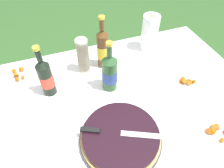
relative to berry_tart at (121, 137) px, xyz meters
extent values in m
cube|color=#A87A47|center=(-0.08, 0.15, -0.05)|extent=(1.89, 1.21, 0.03)
cylinder|color=#A87A47|center=(0.80, 0.69, -0.40)|extent=(0.06, 0.06, 0.67)
cube|color=white|center=(-0.08, 0.15, -0.03)|extent=(1.90, 1.22, 0.00)
cube|color=white|center=(-0.08, 0.75, -0.08)|extent=(1.90, 0.00, 0.10)
cylinder|color=#38383D|center=(0.00, 0.00, -0.02)|extent=(0.38, 0.38, 0.02)
cylinder|color=tan|center=(0.00, 0.00, 0.00)|extent=(0.37, 0.37, 0.01)
cylinder|color=black|center=(0.00, 0.00, 0.02)|extent=(0.35, 0.35, 0.03)
cube|color=silver|center=(0.09, -0.04, 0.03)|extent=(0.18, 0.10, 0.00)
cube|color=black|center=(-0.13, 0.06, 0.04)|extent=(0.09, 0.06, 0.01)
cylinder|color=beige|center=(-0.04, 0.53, 0.02)|extent=(0.07, 0.07, 0.09)
cylinder|color=beige|center=(-0.04, 0.53, 0.03)|extent=(0.07, 0.07, 0.09)
cylinder|color=beige|center=(-0.04, 0.53, 0.05)|extent=(0.07, 0.07, 0.09)
cylinder|color=beige|center=(-0.04, 0.53, 0.06)|extent=(0.07, 0.07, 0.09)
cylinder|color=beige|center=(-0.04, 0.53, 0.07)|extent=(0.07, 0.07, 0.09)
cylinder|color=beige|center=(-0.04, 0.53, 0.08)|extent=(0.07, 0.07, 0.09)
cylinder|color=beige|center=(-0.04, 0.53, 0.10)|extent=(0.07, 0.07, 0.09)
cylinder|color=beige|center=(-0.04, 0.53, 0.11)|extent=(0.07, 0.07, 0.09)
cylinder|color=beige|center=(-0.04, 0.53, 0.12)|extent=(0.07, 0.07, 0.09)
cylinder|color=beige|center=(-0.04, 0.53, 0.14)|extent=(0.07, 0.07, 0.09)
cylinder|color=beige|center=(-0.04, 0.53, 0.15)|extent=(0.07, 0.07, 0.09)
torus|color=beige|center=(-0.04, 0.53, 0.20)|extent=(0.07, 0.07, 0.01)
cylinder|color=#2D562D|center=(0.06, 0.34, 0.07)|extent=(0.08, 0.08, 0.20)
cylinder|color=#334C93|center=(0.06, 0.34, 0.07)|extent=(0.09, 0.09, 0.07)
cone|color=#2D562D|center=(0.06, 0.34, 0.19)|extent=(0.08, 0.08, 0.04)
cylinder|color=#2D562D|center=(0.06, 0.34, 0.24)|extent=(0.03, 0.03, 0.06)
cylinder|color=gold|center=(0.06, 0.34, 0.28)|extent=(0.03, 0.03, 0.02)
cylinder|color=brown|center=(0.09, 0.53, 0.09)|extent=(0.07, 0.07, 0.23)
cylinder|color=yellow|center=(0.09, 0.53, 0.08)|extent=(0.07, 0.07, 0.09)
cone|color=brown|center=(0.09, 0.53, 0.22)|extent=(0.07, 0.07, 0.04)
cylinder|color=brown|center=(0.09, 0.53, 0.27)|extent=(0.03, 0.03, 0.06)
cylinder|color=gold|center=(0.09, 0.53, 0.31)|extent=(0.03, 0.03, 0.02)
cylinder|color=black|center=(-0.27, 0.41, 0.07)|extent=(0.07, 0.07, 0.20)
cylinder|color=#E54C38|center=(-0.27, 0.41, 0.07)|extent=(0.07, 0.07, 0.08)
cone|color=black|center=(-0.27, 0.41, 0.19)|extent=(0.07, 0.07, 0.04)
cylinder|color=black|center=(-0.27, 0.41, 0.24)|extent=(0.03, 0.03, 0.07)
cylinder|color=gold|center=(-0.27, 0.41, 0.28)|extent=(0.03, 0.03, 0.02)
cylinder|color=white|center=(-0.45, 0.60, -0.02)|extent=(0.21, 0.21, 0.01)
torus|color=white|center=(-0.45, 0.60, -0.01)|extent=(0.21, 0.21, 0.01)
cone|color=#C9660E|center=(-0.44, 0.60, 0.01)|extent=(0.05, 0.04, 0.05)
cone|color=#C3500D|center=(-0.42, 0.64, 0.00)|extent=(0.05, 0.04, 0.03)
cone|color=#A7541B|center=(-0.41, 0.56, 0.00)|extent=(0.04, 0.04, 0.03)
cone|color=#B25213|center=(-0.44, 0.60, 0.00)|extent=(0.05, 0.05, 0.03)
cone|color=#AB530B|center=(-0.44, 0.55, 0.01)|extent=(0.03, 0.03, 0.03)
cone|color=#AB5D09|center=(-0.46, 0.64, 0.00)|extent=(0.04, 0.04, 0.02)
cylinder|color=white|center=(0.46, -0.12, -0.02)|extent=(0.22, 0.22, 0.01)
torus|color=white|center=(0.46, -0.12, -0.01)|extent=(0.21, 0.21, 0.01)
cone|color=#CC5920|center=(0.45, -0.10, 0.00)|extent=(0.05, 0.05, 0.04)
cone|color=#A74F12|center=(0.41, -0.11, 0.00)|extent=(0.05, 0.05, 0.03)
cone|color=#B46912|center=(0.44, -0.17, 0.00)|extent=(0.04, 0.04, 0.04)
cone|color=#B0520B|center=(0.41, -0.12, 0.00)|extent=(0.05, 0.05, 0.04)
cone|color=#BF5B16|center=(0.46, -0.10, 0.00)|extent=(0.03, 0.03, 0.02)
cone|color=#C05B1F|center=(0.44, -0.11, 0.00)|extent=(0.05, 0.05, 0.04)
cone|color=orange|center=(0.45, -0.10, -0.01)|extent=(0.04, 0.04, 0.04)
cylinder|color=white|center=(0.48, 0.22, -0.02)|extent=(0.19, 0.19, 0.01)
torus|color=white|center=(0.48, 0.22, -0.01)|extent=(0.19, 0.19, 0.01)
cone|color=#AF5D14|center=(0.51, 0.19, 0.01)|extent=(0.04, 0.04, 0.04)
cone|color=#B6580B|center=(0.53, 0.19, 0.01)|extent=(0.04, 0.04, 0.03)
cone|color=#B95B12|center=(0.49, 0.23, 0.00)|extent=(0.04, 0.03, 0.02)
cone|color=#B3550D|center=(0.48, 0.22, 0.00)|extent=(0.05, 0.05, 0.04)
cone|color=#BF7220|center=(0.51, 0.18, 0.00)|extent=(0.05, 0.05, 0.04)
cone|color=#B06C1B|center=(0.48, 0.20, 0.01)|extent=(0.05, 0.05, 0.03)
cylinder|color=white|center=(0.44, 0.60, 0.10)|extent=(0.11, 0.11, 0.25)
cylinder|color=#9E7A56|center=(0.44, 0.60, 0.22)|extent=(0.04, 0.04, 0.00)
camera|label=1|loc=(-0.19, -0.41, 0.84)|focal=32.00mm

